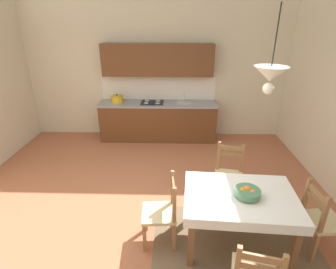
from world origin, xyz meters
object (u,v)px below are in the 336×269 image
at_px(dining_chair_kitchen_side, 228,175).
at_px(dining_chair_window_side, 321,221).
at_px(dining_chair_tv_side, 162,212).
at_px(pendant_lamp, 270,75).
at_px(kitchen_cabinetry, 158,104).
at_px(fruit_bowl, 247,192).
at_px(dining_table, 240,204).

relative_size(dining_chair_kitchen_side, dining_chair_window_side, 1.00).
bearing_deg(dining_chair_tv_side, pendant_lamp, -5.58).
relative_size(dining_chair_kitchen_side, dining_chair_tv_side, 1.00).
distance_m(kitchen_cabinetry, fruit_bowl, 3.57).
bearing_deg(dining_chair_tv_side, dining_table, -2.20).
xyz_separation_m(dining_chair_tv_side, fruit_bowl, (1.00, -0.06, 0.37)).
height_order(kitchen_cabinetry, fruit_bowl, kitchen_cabinetry).
bearing_deg(dining_chair_kitchen_side, pendant_lamp, -86.82).
relative_size(kitchen_cabinetry, dining_chair_tv_side, 2.93).
relative_size(dining_chair_kitchen_side, fruit_bowl, 3.10).
distance_m(dining_chair_tv_side, dining_chair_window_side, 1.92).
bearing_deg(dining_chair_kitchen_side, dining_chair_window_side, -46.70).
distance_m(fruit_bowl, pendant_lamp, 1.37).
bearing_deg(pendant_lamp, dining_table, 148.27).
height_order(dining_table, dining_chair_tv_side, dining_chair_tv_side).
bearing_deg(dining_chair_kitchen_side, dining_chair_tv_side, -137.94).
relative_size(dining_table, pendant_lamp, 1.72).
distance_m(dining_chair_kitchen_side, fruit_bowl, 1.03).
relative_size(dining_chair_window_side, pendant_lamp, 1.16).
height_order(dining_table, pendant_lamp, pendant_lamp).
bearing_deg(dining_chair_tv_side, dining_chair_window_side, -2.84).
distance_m(dining_chair_window_side, pendant_lamp, 1.94).
bearing_deg(fruit_bowl, dining_chair_tv_side, 176.33).
bearing_deg(pendant_lamp, kitchen_cabinetry, 111.09).
xyz_separation_m(kitchen_cabinetry, dining_chair_window_side, (2.18, -3.37, -0.41)).
xyz_separation_m(dining_table, dining_chair_kitchen_side, (0.05, 0.93, -0.18)).
xyz_separation_m(dining_chair_tv_side, pendant_lamp, (1.04, -0.10, 1.74)).
height_order(dining_chair_kitchen_side, pendant_lamp, pendant_lamp).
xyz_separation_m(dining_table, dining_chair_tv_side, (-0.94, 0.04, -0.18)).
distance_m(kitchen_cabinetry, dining_chair_window_side, 4.04).
height_order(dining_chair_kitchen_side, fruit_bowl, dining_chair_kitchen_side).
xyz_separation_m(dining_chair_kitchen_side, dining_chair_window_side, (0.93, -0.99, 0.00)).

